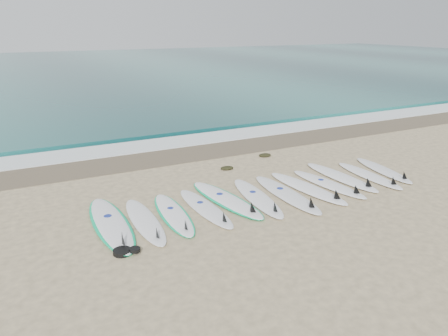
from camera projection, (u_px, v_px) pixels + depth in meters
name	position (u px, v px, depth m)	size (l,w,h in m)	color
ground	(269.00, 196.00, 10.25)	(120.00, 120.00, 0.00)	tan
ocean	(64.00, 70.00, 37.66)	(120.00, 55.00, 0.03)	#1A5C5A
wet_sand_band	(198.00, 152.00, 13.71)	(120.00, 1.80, 0.01)	brown
foam_band	(181.00, 141.00, 14.88)	(120.00, 1.40, 0.04)	silver
wave_crest	(166.00, 131.00, 16.14)	(120.00, 1.00, 0.10)	#1A5C5A
surfboard_0	(111.00, 224.00, 8.69)	(0.76, 2.89, 0.36)	white
surfboard_1	(145.00, 221.00, 8.79)	(0.60, 2.46, 0.31)	white
surfboard_2	(174.00, 214.00, 9.15)	(0.77, 2.41, 0.30)	white
surfboard_3	(206.00, 208.00, 9.42)	(0.55, 2.42, 0.31)	white
surfboard_4	(227.00, 200.00, 9.89)	(0.96, 2.74, 0.34)	white
surfboard_5	(258.00, 198.00, 9.97)	(0.87, 2.60, 0.33)	white
surfboard_6	(288.00, 194.00, 10.17)	(0.67, 2.72, 0.35)	silver
surfboard_7	(309.00, 188.00, 10.55)	(0.80, 2.67, 0.34)	white
surfboard_8	(330.00, 184.00, 10.82)	(0.76, 2.46, 0.31)	white
surfboard_9	(342.00, 177.00, 11.31)	(0.59, 2.61, 0.33)	white
surfboard_10	(370.00, 176.00, 11.44)	(0.62, 2.39, 0.30)	white
surfboard_11	(384.00, 170.00, 11.85)	(0.86, 2.37, 0.30)	white
seaweed_near	(227.00, 168.00, 12.10)	(0.38, 0.29, 0.07)	black
seaweed_far	(265.00, 155.00, 13.27)	(0.40, 0.31, 0.08)	black
leash_coil	(125.00, 251.00, 7.65)	(0.46, 0.36, 0.11)	black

